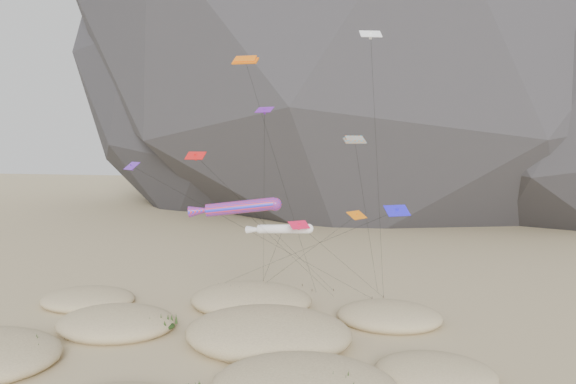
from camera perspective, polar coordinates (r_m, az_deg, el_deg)
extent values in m
plane|color=#CCB789|center=(49.39, -6.86, -16.86)|extent=(500.00, 500.00, 0.00)
ellipsoid|color=#2B2B30|center=(176.12, -4.00, 13.30)|extent=(136.20, 127.83, 116.00)
ellipsoid|color=#CCB789|center=(59.36, -17.04, -12.60)|extent=(11.93, 10.14, 2.85)
ellipsoid|color=#CCB789|center=(53.51, -2.03, -14.10)|extent=(15.60, 13.26, 3.81)
ellipsoid|color=#CCB789|center=(47.24, 14.75, -17.38)|extent=(9.44, 8.03, 2.19)
ellipsoid|color=#CCB789|center=(64.55, -3.76, -10.87)|extent=(13.84, 11.77, 3.30)
ellipsoid|color=#CCB789|center=(60.05, 10.23, -12.31)|extent=(10.82, 9.20, 2.63)
ellipsoid|color=#CCB789|center=(69.38, -19.65, -10.22)|extent=(10.84, 9.21, 2.28)
ellipsoid|color=black|center=(53.90, -24.40, -14.47)|extent=(2.01, 1.72, 0.60)
ellipsoid|color=black|center=(58.94, -17.42, -12.58)|extent=(2.51, 2.14, 0.75)
ellipsoid|color=black|center=(57.11, -12.56, -13.14)|extent=(2.30, 1.97, 0.69)
ellipsoid|color=black|center=(52.88, -1.06, -14.06)|extent=(3.42, 2.92, 1.03)
ellipsoid|color=black|center=(51.92, 1.89, -14.54)|extent=(2.37, 2.03, 0.71)
ellipsoid|color=black|center=(51.37, -4.01, -14.89)|extent=(2.64, 2.26, 0.79)
ellipsoid|color=black|center=(47.43, 16.52, -17.19)|extent=(2.04, 1.75, 0.61)
ellipsoid|color=black|center=(65.16, -4.38, -10.49)|extent=(3.51, 3.00, 1.05)
ellipsoid|color=black|center=(62.03, -1.41, -11.37)|extent=(2.27, 1.94, 0.68)
ellipsoid|color=black|center=(58.50, 12.25, -12.70)|extent=(2.38, 2.03, 0.71)
ellipsoid|color=black|center=(58.97, 9.04, -12.61)|extent=(2.36, 2.02, 0.71)
ellipsoid|color=black|center=(69.03, -20.20, -10.33)|extent=(1.99, 1.70, 0.60)
ellipsoid|color=black|center=(67.81, -19.61, -10.67)|extent=(2.24, 1.92, 0.67)
cylinder|color=#3F2D1E|center=(68.82, -4.02, -10.38)|extent=(0.08, 0.08, 0.30)
cylinder|color=#3F2D1E|center=(73.18, 1.46, -9.44)|extent=(0.08, 0.08, 0.30)
cylinder|color=#3F2D1E|center=(70.81, 2.46, -9.93)|extent=(0.08, 0.08, 0.30)
cylinder|color=#3F2D1E|center=(71.15, 4.64, -9.87)|extent=(0.08, 0.08, 0.30)
cylinder|color=#3F2D1E|center=(68.15, 8.54, -10.58)|extent=(0.08, 0.08, 0.30)
cylinder|color=#3F2D1E|center=(75.06, -2.50, -9.08)|extent=(0.08, 0.08, 0.30)
cylinder|color=#3F2D1E|center=(68.82, 9.68, -10.44)|extent=(0.08, 0.08, 0.30)
cylinder|color=#3F2D1E|center=(74.03, -7.10, -9.31)|extent=(0.08, 0.08, 0.30)
cylinder|color=red|center=(53.02, -4.84, -1.53)|extent=(6.70, 2.79, 1.87)
sphere|color=red|center=(52.83, -1.32, -1.25)|extent=(1.25, 1.25, 1.25)
cone|color=red|center=(53.46, -8.68, -1.87)|extent=(2.89, 1.71, 1.34)
cylinder|color=black|center=(60.48, 0.49, -6.64)|extent=(6.46, 15.55, 12.37)
cylinder|color=white|center=(56.36, -0.49, -3.77)|extent=(5.73, 2.15, 1.29)
sphere|color=white|center=(55.11, 2.11, -3.74)|extent=(0.94, 0.94, 0.94)
cone|color=white|center=(57.88, -3.22, -3.83)|extent=(2.42, 1.31, 0.96)
cylinder|color=black|center=(63.26, -1.89, -7.32)|extent=(6.02, 11.05, 9.79)
cube|color=orange|center=(59.50, -4.36, 13.14)|extent=(2.66, 1.07, 0.78)
cube|color=orange|center=(59.52, -4.36, 13.33)|extent=(2.26, 0.83, 0.76)
cylinder|color=black|center=(63.43, -0.41, 0.50)|extent=(5.51, 10.71, 26.83)
cube|color=orange|center=(57.93, 6.79, 5.21)|extent=(2.42, 1.95, 0.63)
cube|color=orange|center=(57.93, 6.80, 5.41)|extent=(2.03, 1.61, 0.62)
cylinder|color=black|center=(64.26, 8.05, -3.17)|extent=(1.60, 11.68, 18.64)
cube|color=#221BE7|center=(53.46, 11.02, -1.87)|extent=(2.57, 2.23, 0.93)
cube|color=#221BE7|center=(53.48, 11.01, -2.03)|extent=(0.39, 0.40, 0.78)
cylinder|color=black|center=(62.86, 0.54, -6.31)|extent=(23.29, 13.93, 12.03)
cube|color=white|center=(57.70, 8.39, 15.61)|extent=(2.34, 1.70, 0.82)
cube|color=white|center=(57.67, 8.39, 15.46)|extent=(0.32, 0.32, 0.72)
cylinder|color=black|center=(61.65, 9.10, 1.37)|extent=(0.96, 9.84, 29.01)
cube|color=red|center=(55.87, -9.38, 3.67)|extent=(2.01, 1.11, 0.77)
cube|color=red|center=(55.87, -9.38, 3.51)|extent=(0.25, 0.26, 0.66)
cylinder|color=black|center=(62.62, -1.57, -4.00)|extent=(11.12, 16.64, 17.11)
cube|color=orange|center=(52.44, 7.00, -2.34)|extent=(1.85, 2.17, 0.67)
cube|color=orange|center=(52.46, 7.00, -2.51)|extent=(0.27, 0.29, 0.66)
cylinder|color=black|center=(60.23, 0.79, -6.98)|extent=(14.34, 11.50, 11.67)
cube|color=red|center=(54.28, 1.13, -3.37)|extent=(2.15, 2.09, 0.67)
cube|color=red|center=(54.30, 1.13, -3.52)|extent=(0.29, 0.29, 0.67)
cylinder|color=black|center=(61.28, 5.88, -7.39)|extent=(7.22, 13.87, 10.45)
cube|color=#591EB1|center=(60.08, -15.59, 2.57)|extent=(2.19, 1.98, 0.79)
cube|color=#591EB1|center=(60.08, -15.59, 2.43)|extent=(0.34, 0.34, 0.67)
cylinder|color=black|center=(62.31, -2.85, -4.56)|extent=(23.62, 13.20, 15.99)
cube|color=#641BA2|center=(54.28, -2.41, 8.35)|extent=(1.83, 1.25, 0.59)
cube|color=#641BA2|center=(54.27, -2.41, 8.19)|extent=(0.23, 0.20, 0.58)
cylinder|color=black|center=(63.95, -2.46, -1.82)|extent=(5.47, 17.87, 21.51)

